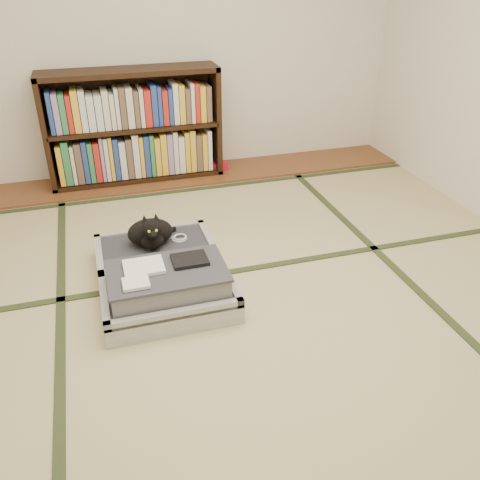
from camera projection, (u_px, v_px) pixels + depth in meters
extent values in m
plane|color=tan|center=(250.00, 310.00, 2.80)|extent=(4.50, 4.50, 0.00)
cube|color=brown|center=(181.00, 176.00, 4.47)|extent=(4.00, 0.50, 0.02)
cube|color=red|center=(219.00, 166.00, 4.56)|extent=(0.16, 0.11, 0.07)
plane|color=silver|center=(166.00, 27.00, 4.09)|extent=(4.00, 0.00, 4.00)
cube|color=#2D381E|center=(60.00, 345.00, 2.55)|extent=(0.05, 4.50, 0.01)
cube|color=#2D381E|center=(408.00, 281.00, 3.05)|extent=(0.05, 4.50, 0.01)
cube|color=#2D381E|center=(230.00, 272.00, 3.14)|extent=(4.00, 0.05, 0.01)
cube|color=#2D381E|center=(187.00, 190.00, 4.22)|extent=(4.00, 0.05, 0.01)
cube|color=black|center=(46.00, 134.00, 4.03)|extent=(0.04, 0.33, 0.92)
cube|color=black|center=(215.00, 119.00, 4.38)|extent=(0.04, 0.33, 0.92)
cube|color=black|center=(139.00, 176.00, 4.43)|extent=(1.43, 0.33, 0.04)
cube|color=black|center=(128.00, 71.00, 3.99)|extent=(1.43, 0.33, 0.04)
cube|color=black|center=(134.00, 126.00, 4.21)|extent=(1.37, 0.33, 0.03)
cube|color=black|center=(132.00, 121.00, 4.34)|extent=(1.43, 0.02, 0.92)
cube|color=gray|center=(137.00, 152.00, 4.30)|extent=(1.29, 0.23, 0.39)
cube|color=gray|center=(132.00, 104.00, 4.10)|extent=(1.29, 0.23, 0.35)
cube|color=silver|center=(169.00, 300.00, 2.78)|extent=(0.72, 0.48, 0.12)
cube|color=#313239|center=(169.00, 295.00, 2.77)|extent=(0.64, 0.40, 0.09)
cube|color=silver|center=(176.00, 314.00, 2.57)|extent=(0.72, 0.04, 0.05)
cube|color=silver|center=(162.00, 269.00, 2.93)|extent=(0.72, 0.04, 0.05)
cube|color=silver|center=(104.00, 301.00, 2.66)|extent=(0.04, 0.48, 0.05)
cube|color=silver|center=(229.00, 280.00, 2.83)|extent=(0.04, 0.48, 0.05)
cube|color=silver|center=(156.00, 257.00, 3.18)|extent=(0.72, 0.48, 0.12)
cube|color=#313239|center=(156.00, 252.00, 3.16)|extent=(0.64, 0.40, 0.09)
cube|color=silver|center=(161.00, 266.00, 2.96)|extent=(0.72, 0.04, 0.05)
cube|color=silver|center=(150.00, 231.00, 3.33)|extent=(0.72, 0.04, 0.05)
cube|color=silver|center=(99.00, 256.00, 3.06)|extent=(0.04, 0.48, 0.05)
cube|color=silver|center=(209.00, 240.00, 3.23)|extent=(0.04, 0.48, 0.05)
cylinder|color=black|center=(161.00, 267.00, 2.95)|extent=(0.65, 0.02, 0.02)
cube|color=gray|center=(168.00, 282.00, 2.72)|extent=(0.61, 0.37, 0.12)
cube|color=#3C3D44|center=(167.00, 271.00, 2.69)|extent=(0.63, 0.39, 0.01)
cube|color=white|center=(144.00, 267.00, 2.69)|extent=(0.21, 0.17, 0.02)
cube|color=black|center=(190.00, 260.00, 2.75)|extent=(0.19, 0.15, 0.02)
cube|color=white|center=(136.00, 283.00, 2.55)|extent=(0.13, 0.11, 0.02)
cube|color=white|center=(135.00, 333.00, 2.53)|extent=(0.06, 0.01, 0.04)
cube|color=white|center=(159.00, 330.00, 2.57)|extent=(0.05, 0.01, 0.03)
cube|color=orange|center=(222.00, 317.00, 2.65)|extent=(0.05, 0.01, 0.03)
cube|color=#197F33|center=(210.00, 316.00, 2.62)|extent=(0.04, 0.01, 0.03)
ellipsoid|color=black|center=(150.00, 232.00, 3.12)|extent=(0.28, 0.18, 0.17)
ellipsoid|color=black|center=(152.00, 241.00, 3.07)|extent=(0.14, 0.10, 0.10)
ellipsoid|color=black|center=(152.00, 228.00, 2.99)|extent=(0.12, 0.11, 0.11)
sphere|color=black|center=(153.00, 235.00, 2.96)|extent=(0.05, 0.05, 0.05)
cone|color=black|center=(144.00, 219.00, 2.97)|extent=(0.04, 0.05, 0.06)
cone|color=black|center=(156.00, 217.00, 2.99)|extent=(0.04, 0.05, 0.06)
sphere|color=#A5BF33|center=(149.00, 231.00, 2.94)|extent=(0.02, 0.02, 0.02)
sphere|color=#A5BF33|center=(156.00, 230.00, 2.95)|extent=(0.02, 0.02, 0.02)
cylinder|color=black|center=(164.00, 233.00, 3.25)|extent=(0.17, 0.10, 0.03)
torus|color=white|center=(179.00, 238.00, 3.22)|extent=(0.10, 0.10, 0.01)
torus|color=white|center=(180.00, 237.00, 3.21)|extent=(0.08, 0.08, 0.01)
cube|color=black|center=(189.00, 291.00, 2.96)|extent=(0.42, 0.04, 0.01)
cube|color=black|center=(166.00, 288.00, 2.98)|extent=(0.20, 0.10, 0.01)
cube|color=black|center=(207.00, 281.00, 3.04)|extent=(0.16, 0.16, 0.01)
cylinder|color=black|center=(184.00, 277.00, 3.08)|extent=(0.03, 0.07, 0.01)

